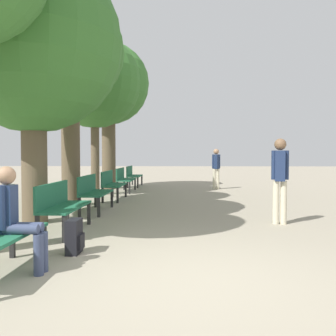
{
  "coord_description": "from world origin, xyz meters",
  "views": [
    {
      "loc": [
        0.03,
        -4.11,
        1.4
      ],
      "look_at": [
        -0.31,
        4.57,
        1.08
      ],
      "focal_mm": 40.0,
      "sensor_mm": 36.0,
      "label": 1
    }
  ],
  "objects_px": {
    "bench_row_1": "(61,203)",
    "person_seated": "(17,216)",
    "pedestrian_near": "(216,166)",
    "bench_row_5": "(133,174)",
    "pedestrian_mid": "(280,175)",
    "tree_row_3": "(95,82)",
    "bench_row_3": "(112,183)",
    "bench_row_4": "(124,178)",
    "tree_row_2": "(70,54)",
    "bench_row_2": "(93,190)",
    "backpack": "(74,237)",
    "tree_row_4": "(108,85)",
    "tree_row_1": "(33,45)"
  },
  "relations": [
    {
      "from": "tree_row_4",
      "to": "backpack",
      "type": "height_order",
      "value": "tree_row_4"
    },
    {
      "from": "tree_row_1",
      "to": "bench_row_5",
      "type": "bearing_deg",
      "value": 84.56
    },
    {
      "from": "bench_row_1",
      "to": "tree_row_3",
      "type": "distance_m",
      "value": 7.08
    },
    {
      "from": "tree_row_4",
      "to": "pedestrian_mid",
      "type": "distance_m",
      "value": 9.62
    },
    {
      "from": "tree_row_2",
      "to": "tree_row_4",
      "type": "height_order",
      "value": "tree_row_4"
    },
    {
      "from": "bench_row_3",
      "to": "backpack",
      "type": "bearing_deg",
      "value": -83.97
    },
    {
      "from": "tree_row_3",
      "to": "tree_row_4",
      "type": "distance_m",
      "value": 2.4
    },
    {
      "from": "bench_row_5",
      "to": "tree_row_4",
      "type": "height_order",
      "value": "tree_row_4"
    },
    {
      "from": "tree_row_1",
      "to": "tree_row_2",
      "type": "xyz_separation_m",
      "value": [
        0.0,
        2.47,
        0.48
      ]
    },
    {
      "from": "bench_row_5",
      "to": "bench_row_4",
      "type": "bearing_deg",
      "value": -90.0
    },
    {
      "from": "bench_row_3",
      "to": "backpack",
      "type": "relative_size",
      "value": 3.37
    },
    {
      "from": "bench_row_3",
      "to": "pedestrian_near",
      "type": "bearing_deg",
      "value": 46.04
    },
    {
      "from": "bench_row_4",
      "to": "tree_row_1",
      "type": "distance_m",
      "value": 7.09
    },
    {
      "from": "bench_row_1",
      "to": "bench_row_5",
      "type": "height_order",
      "value": "same"
    },
    {
      "from": "bench_row_1",
      "to": "bench_row_5",
      "type": "relative_size",
      "value": 1.0
    },
    {
      "from": "tree_row_1",
      "to": "person_seated",
      "type": "bearing_deg",
      "value": -71.5
    },
    {
      "from": "bench_row_4",
      "to": "tree_row_3",
      "type": "relative_size",
      "value": 0.3
    },
    {
      "from": "tree_row_1",
      "to": "tree_row_3",
      "type": "height_order",
      "value": "tree_row_3"
    },
    {
      "from": "bench_row_2",
      "to": "pedestrian_near",
      "type": "relative_size",
      "value": 1.01
    },
    {
      "from": "pedestrian_mid",
      "to": "tree_row_1",
      "type": "bearing_deg",
      "value": -179.35
    },
    {
      "from": "person_seated",
      "to": "tree_row_1",
      "type": "bearing_deg",
      "value": 108.5
    },
    {
      "from": "bench_row_2",
      "to": "pedestrian_near",
      "type": "height_order",
      "value": "pedestrian_near"
    },
    {
      "from": "pedestrian_mid",
      "to": "tree_row_2",
      "type": "bearing_deg",
      "value": 154.0
    },
    {
      "from": "bench_row_1",
      "to": "pedestrian_near",
      "type": "bearing_deg",
      "value": 67.45
    },
    {
      "from": "pedestrian_near",
      "to": "pedestrian_mid",
      "type": "relative_size",
      "value": 0.95
    },
    {
      "from": "tree_row_2",
      "to": "person_seated",
      "type": "distance_m",
      "value": 6.7
    },
    {
      "from": "tree_row_2",
      "to": "pedestrian_mid",
      "type": "relative_size",
      "value": 3.27
    },
    {
      "from": "bench_row_2",
      "to": "bench_row_3",
      "type": "distance_m",
      "value": 2.42
    },
    {
      "from": "bench_row_1",
      "to": "tree_row_3",
      "type": "xyz_separation_m",
      "value": [
        -0.83,
        6.19,
        3.34
      ]
    },
    {
      "from": "tree_row_1",
      "to": "tree_row_4",
      "type": "xyz_separation_m",
      "value": [
        0.0,
        7.65,
        0.59
      ]
    },
    {
      "from": "tree_row_2",
      "to": "backpack",
      "type": "xyz_separation_m",
      "value": [
        1.49,
        -4.79,
        -3.84
      ]
    },
    {
      "from": "bench_row_3",
      "to": "backpack",
      "type": "distance_m",
      "value": 6.27
    },
    {
      "from": "bench_row_1",
      "to": "person_seated",
      "type": "distance_m",
      "value": 2.3
    },
    {
      "from": "bench_row_4",
      "to": "person_seated",
      "type": "xyz_separation_m",
      "value": [
        0.24,
        -9.54,
        0.15
      ]
    },
    {
      "from": "bench_row_2",
      "to": "tree_row_2",
      "type": "height_order",
      "value": "tree_row_2"
    },
    {
      "from": "backpack",
      "to": "bench_row_4",
      "type": "bearing_deg",
      "value": 94.35
    },
    {
      "from": "bench_row_4",
      "to": "tree_row_2",
      "type": "xyz_separation_m",
      "value": [
        -0.83,
        -3.86,
        3.56
      ]
    },
    {
      "from": "bench_row_2",
      "to": "person_seated",
      "type": "bearing_deg",
      "value": -87.1
    },
    {
      "from": "bench_row_1",
      "to": "bench_row_4",
      "type": "bearing_deg",
      "value": 90.0
    },
    {
      "from": "bench_row_1",
      "to": "pedestrian_mid",
      "type": "distance_m",
      "value": 4.26
    },
    {
      "from": "person_seated",
      "to": "pedestrian_near",
      "type": "relative_size",
      "value": 0.78
    },
    {
      "from": "bench_row_5",
      "to": "pedestrian_mid",
      "type": "height_order",
      "value": "pedestrian_mid"
    },
    {
      "from": "tree_row_1",
      "to": "tree_row_3",
      "type": "relative_size",
      "value": 0.99
    },
    {
      "from": "bench_row_1",
      "to": "backpack",
      "type": "xyz_separation_m",
      "value": [
        0.66,
        -1.4,
        -0.29
      ]
    },
    {
      "from": "pedestrian_near",
      "to": "tree_row_2",
      "type": "bearing_deg",
      "value": -130.52
    },
    {
      "from": "bench_row_3",
      "to": "bench_row_4",
      "type": "height_order",
      "value": "same"
    },
    {
      "from": "person_seated",
      "to": "backpack",
      "type": "xyz_separation_m",
      "value": [
        0.42,
        0.89,
        -0.44
      ]
    },
    {
      "from": "pedestrian_near",
      "to": "pedestrian_mid",
      "type": "distance_m",
      "value": 7.54
    },
    {
      "from": "bench_row_1",
      "to": "person_seated",
      "type": "relative_size",
      "value": 1.3
    },
    {
      "from": "pedestrian_mid",
      "to": "bench_row_3",
      "type": "bearing_deg",
      "value": 136.89
    }
  ]
}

